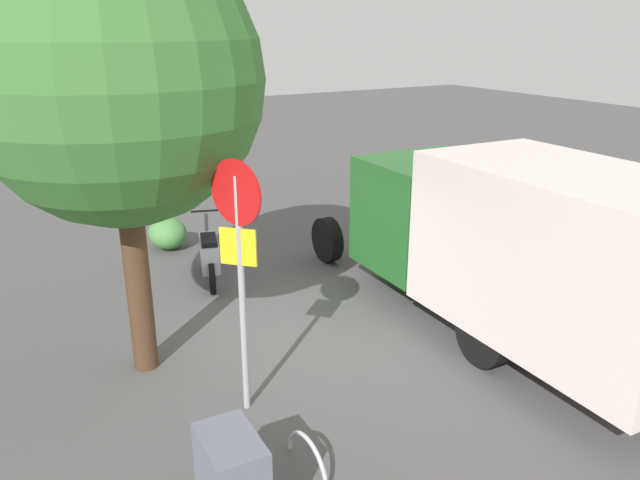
# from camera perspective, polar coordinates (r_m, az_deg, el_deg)

# --- Properties ---
(ground_plane) EXTENTS (60.00, 60.00, 0.00)m
(ground_plane) POSITION_cam_1_polar(r_m,az_deg,el_deg) (9.64, -4.73, -8.86)
(ground_plane) COLOR #4D4C4C
(box_truck_near) EXTENTS (7.48, 2.42, 2.78)m
(box_truck_near) POSITION_cam_1_polar(r_m,az_deg,el_deg) (9.54, 17.32, 0.22)
(box_truck_near) COLOR black
(box_truck_near) RESTS_ON ground
(motorcycle) EXTENTS (1.76, 0.76, 1.20)m
(motorcycle) POSITION_cam_1_polar(r_m,az_deg,el_deg) (11.56, -10.19, -1.32)
(motorcycle) COLOR black
(motorcycle) RESTS_ON ground
(stop_sign) EXTENTS (0.71, 0.33, 3.17)m
(stop_sign) POSITION_cam_1_polar(r_m,az_deg,el_deg) (7.10, -7.49, -0.88)
(stop_sign) COLOR #9E9EA3
(stop_sign) RESTS_ON ground
(street_tree) EXTENTS (3.59, 3.59, 5.72)m
(street_tree) POSITION_cam_1_polar(r_m,az_deg,el_deg) (8.00, -18.30, 13.82)
(street_tree) COLOR #47301E
(street_tree) RESTS_ON ground
(bike_rack_hoop) EXTENTS (0.85, 0.07, 0.85)m
(bike_rack_hoop) POSITION_cam_1_polar(r_m,az_deg,el_deg) (7.11, -1.19, -20.43)
(bike_rack_hoop) COLOR #B7B7BC
(bike_rack_hoop) RESTS_ON ground
(shrub_near_sign) EXTENTS (0.97, 0.79, 0.66)m
(shrub_near_sign) POSITION_cam_1_polar(r_m,az_deg,el_deg) (13.50, -13.90, 0.61)
(shrub_near_sign) COLOR #4B8743
(shrub_near_sign) RESTS_ON ground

